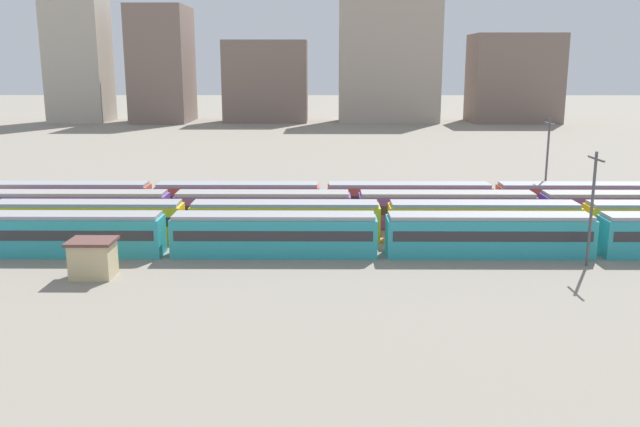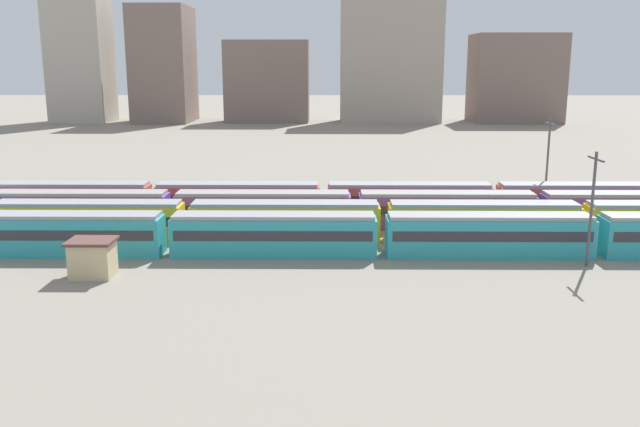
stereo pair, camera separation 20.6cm
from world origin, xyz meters
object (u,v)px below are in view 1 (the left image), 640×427
Objects in this scene: train_track_1 at (582,221)px; catenary_pole_1 at (547,161)px; train_track_2 at (538,210)px; catenary_pole_0 at (592,203)px; train_track_0 at (597,235)px; signal_hut at (93,258)px; train_track_3 at (494,200)px.

catenary_pole_1 is at bearing 87.49° from train_track_1.
train_track_2 is (-2.60, 5.20, 0.00)m from train_track_1.
catenary_pole_0 reaches higher than train_track_1.
train_track_1 is at bearing 82.62° from train_track_0.
signal_hut is (-42.96, -11.54, -0.35)m from train_track_1.
train_track_2 is 13.93m from catenary_pole_0.
catenary_pole_0 reaches higher than signal_hut.
train_track_2 is at bearing 100.51° from train_track_0.
train_track_2 is at bearing -111.81° from catenary_pole_1.
catenary_pole_0 is at bearing -89.80° from train_track_2.
train_track_2 is 9.43m from catenary_pole_1.
train_track_3 is 31.25× the size of signal_hut.
train_track_1 is 11.93m from train_track_3.
catenary_pole_0 is (3.30, -18.69, 3.47)m from train_track_3.
train_track_0 is 16.44m from train_track_3.
catenary_pole_0 is at bearing 4.60° from signal_hut.
catenary_pole_0 is at bearing -107.12° from train_track_1.
catenary_pole_0 reaches higher than train_track_0.
train_track_0 is at bearing -71.64° from train_track_3.
train_track_3 is at bearing 108.36° from train_track_0.
train_track_2 is 11.64× the size of catenary_pole_0.
train_track_0 is 42.76m from signal_hut.
catenary_pole_1 reaches higher than train_track_2.
train_track_1 is at bearing 15.04° from signal_hut.
train_track_1 is 11.64× the size of catenary_pole_0.
train_track_0 is 10.58× the size of catenary_pole_1.
catenary_pole_0 reaches higher than train_track_2.
train_track_3 reaches higher than signal_hut.
catenary_pole_1 reaches higher than train_track_3.
signal_hut is at bearing -175.40° from catenary_pole_0.
catenary_pole_1 is at bearing 68.19° from train_track_2.
signal_hut is (-42.29, -6.34, -0.35)m from train_track_0.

